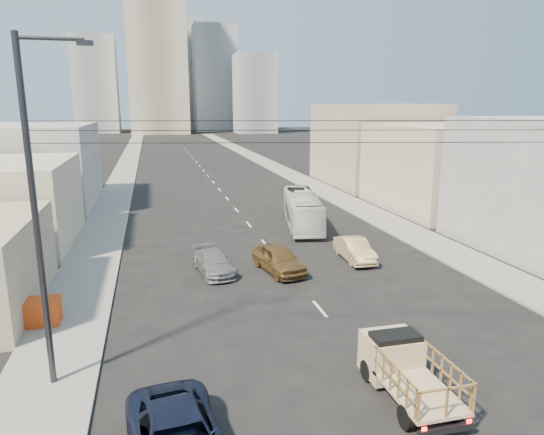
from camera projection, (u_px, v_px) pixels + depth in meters
name	position (u px, v px, depth m)	size (l,w,h in m)	color
ground	(399.00, 403.00, 16.32)	(420.00, 420.00, 0.00)	black
sidewalk_left	(127.00, 166.00, 79.75)	(3.50, 180.00, 0.12)	gray
sidewalk_right	(265.00, 162.00, 85.26)	(3.50, 180.00, 0.12)	gray
lane_dashes	(210.00, 179.00, 66.44)	(0.15, 104.00, 0.01)	silver
flatbed_pickup	(407.00, 367.00, 16.51)	(1.95, 4.41, 1.90)	tan
city_bus	(302.00, 210.00, 39.95)	(2.39, 10.20, 2.84)	silver
sedan_brown	(279.00, 259.00, 29.08)	(1.89, 4.69, 1.60)	brown
sedan_tan	(355.00, 249.00, 31.29)	(1.51, 4.33, 1.43)	tan
sedan_grey	(213.00, 262.00, 28.89)	(1.82, 4.47, 1.30)	slate
streetlamp_left	(38.00, 209.00, 15.98)	(2.36, 0.25, 12.00)	#2D2D33
overhead_wires	(393.00, 131.00, 15.72)	(23.01, 5.02, 0.72)	black
crate_stack	(39.00, 312.00, 21.88)	(1.80, 1.20, 1.14)	#CC4413
bldg_right_mid	(443.00, 167.00, 46.47)	(11.00, 14.00, 8.00)	#BFB299
bldg_right_far	(375.00, 144.00, 61.50)	(12.00, 16.00, 10.00)	tan
bldg_left_far	(29.00, 166.00, 47.73)	(12.00, 16.00, 8.00)	gray
high_rise_tower	(156.00, 47.00, 169.41)	(20.00, 20.00, 60.00)	gray
midrise_ne	(214.00, 79.00, 191.00)	(16.00, 16.00, 40.00)	gray
midrise_nw	(96.00, 86.00, 176.63)	(15.00, 15.00, 34.00)	gray
midrise_back	(181.00, 76.00, 201.92)	(18.00, 18.00, 44.00)	gray
midrise_east	(255.00, 94.00, 176.25)	(14.00, 14.00, 28.00)	gray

